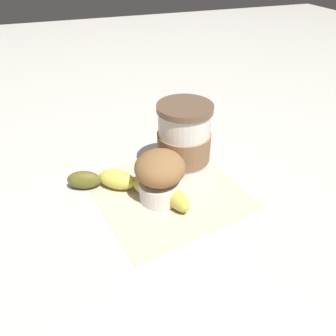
{
  "coord_description": "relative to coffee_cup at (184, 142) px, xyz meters",
  "views": [
    {
      "loc": [
        0.41,
        -0.15,
        0.36
      ],
      "look_at": [
        0.0,
        0.0,
        0.05
      ],
      "focal_mm": 35.0,
      "sensor_mm": 36.0,
      "label": 1
    }
  ],
  "objects": [
    {
      "name": "muffin",
      "position": [
        0.06,
        -0.06,
        -0.02
      ],
      "size": [
        0.08,
        0.08,
        0.09
      ],
      "color": "white",
      "rests_on": "paper_napkin"
    },
    {
      "name": "banana",
      "position": [
        0.03,
        -0.11,
        -0.05
      ],
      "size": [
        0.15,
        0.18,
        0.03
      ],
      "color": "#D6CC4C",
      "rests_on": "paper_napkin"
    },
    {
      "name": "ground_plane",
      "position": [
        0.05,
        -0.05,
        -0.07
      ],
      "size": [
        3.0,
        3.0,
        0.0
      ],
      "primitive_type": "plane",
      "color": "beige"
    },
    {
      "name": "paper_napkin",
      "position": [
        0.05,
        -0.05,
        -0.06
      ],
      "size": [
        0.27,
        0.27,
        0.0
      ],
      "primitive_type": "cube",
      "rotation": [
        0.0,
        0.0,
        0.18
      ],
      "color": "beige",
      "rests_on": "ground_plane"
    },
    {
      "name": "coffee_cup",
      "position": [
        0.0,
        0.0,
        0.0
      ],
      "size": [
        0.1,
        0.1,
        0.13
      ],
      "color": "silver",
      "rests_on": "paper_napkin"
    }
  ]
}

